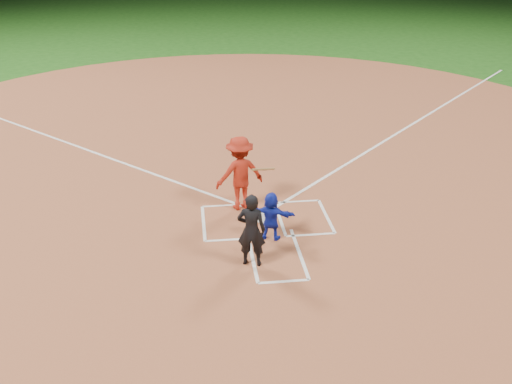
{
  "coord_description": "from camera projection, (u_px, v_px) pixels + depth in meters",
  "views": [
    {
      "loc": [
        -1.8,
        -12.74,
        6.95
      ],
      "look_at": [
        -0.3,
        -0.4,
        1.0
      ],
      "focal_mm": 40.0,
      "sensor_mm": 36.0,
      "label": 1
    }
  ],
  "objects": [
    {
      "name": "umpire",
      "position": [
        251.0,
        230.0,
        12.36
      ],
      "size": [
        0.71,
        0.55,
        1.71
      ],
      "primitive_type": "imported",
      "rotation": [
        0.0,
        0.0,
        2.88
      ],
      "color": "black",
      "rests_on": "home_plate_dirt"
    },
    {
      "name": "catcher",
      "position": [
        271.0,
        216.0,
        13.48
      ],
      "size": [
        1.17,
        0.73,
        1.2
      ],
      "primitive_type": "imported",
      "rotation": [
        0.0,
        0.0,
        2.77
      ],
      "color": "#1627B6",
      "rests_on": "home_plate_dirt"
    },
    {
      "name": "home_plate",
      "position": [
        266.0,
        219.0,
        14.6
      ],
      "size": [
        0.6,
        0.6,
        0.02
      ],
      "primitive_type": "cylinder",
      "rotation": [
        0.0,
        0.0,
        3.14
      ],
      "color": "silver",
      "rests_on": "home_plate_dirt"
    },
    {
      "name": "batter_at_plate",
      "position": [
        240.0,
        173.0,
        14.79
      ],
      "size": [
        1.66,
        1.04,
        1.99
      ],
      "color": "#A92212",
      "rests_on": "home_plate_dirt"
    },
    {
      "name": "ground",
      "position": [
        266.0,
        220.0,
        14.6
      ],
      "size": [
        120.0,
        120.0,
        0.0
      ],
      "primitive_type": "plane",
      "color": "#1A4C13",
      "rests_on": "ground"
    },
    {
      "name": "chalk_markings",
      "position": [
        245.0,
        146.0,
        19.33
      ],
      "size": [
        28.35,
        17.32,
        0.01
      ],
      "color": "white",
      "rests_on": "home_plate_dirt"
    },
    {
      "name": "home_plate_dirt",
      "position": [
        242.0,
        139.0,
        19.97
      ],
      "size": [
        28.0,
        28.0,
        0.01
      ],
      "primitive_type": "cylinder",
      "color": "brown",
      "rests_on": "ground"
    }
  ]
}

